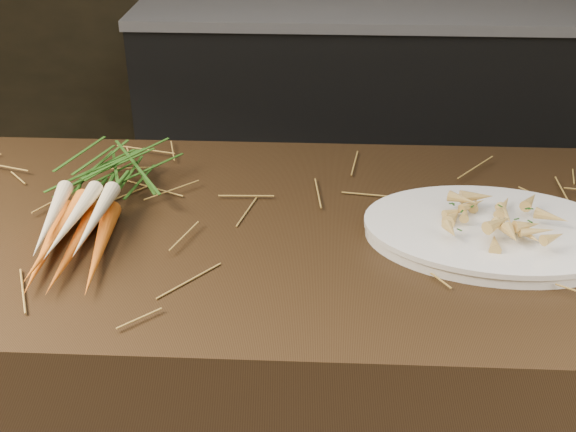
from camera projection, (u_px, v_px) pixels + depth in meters
The scene contains 6 objects.
main_counter at pixel (241, 416), 1.46m from camera, with size 2.40×0.70×0.90m, color black.
back_counter at pixel (357, 103), 3.10m from camera, with size 1.82×0.62×0.84m.
straw_bedding at pixel (233, 219), 1.23m from camera, with size 1.40×0.60×0.02m, color olive, non-canonical shape.
root_veg_bunch at pixel (95, 192), 1.25m from camera, with size 0.16×0.47×0.09m.
serving_platter at pixel (494, 234), 1.19m from camera, with size 0.42×0.28×0.02m, color white, non-canonical shape.
roasted_veg_heap at pixel (497, 216), 1.17m from camera, with size 0.21×0.15×0.05m, color #BF8F44, non-canonical shape.
Camera 1 is at (0.15, -0.77, 1.52)m, focal length 45.00 mm.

